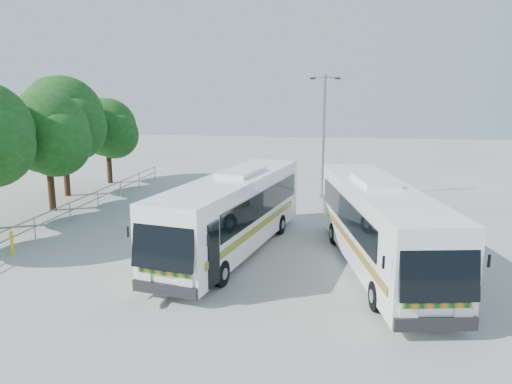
% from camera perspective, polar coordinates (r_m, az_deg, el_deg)
% --- Properties ---
extents(ground, '(100.00, 100.00, 0.00)m').
position_cam_1_polar(ground, '(20.65, 0.32, -6.69)').
color(ground, '#ADADA7').
rests_on(ground, ground).
extents(kerb_divider, '(0.40, 16.00, 0.15)m').
position_cam_1_polar(kerb_divider, '(22.93, -4.63, -4.65)').
color(kerb_divider, '#B2B2AD').
rests_on(kerb_divider, ground).
extents(railing, '(0.06, 22.00, 1.00)m').
position_cam_1_polar(railing, '(27.35, -19.52, -1.18)').
color(railing, gray).
rests_on(railing, ground).
extents(tree_far_c, '(4.97, 4.69, 6.49)m').
position_cam_1_polar(tree_far_c, '(28.84, -22.69, 6.31)').
color(tree_far_c, '#382314').
rests_on(tree_far_c, ground).
extents(tree_far_d, '(5.62, 5.30, 7.33)m').
position_cam_1_polar(tree_far_d, '(32.58, -21.16, 7.92)').
color(tree_far_d, '#382314').
rests_on(tree_far_d, ground).
extents(tree_far_e, '(4.54, 4.28, 5.92)m').
position_cam_1_polar(tree_far_e, '(36.30, -16.56, 7.05)').
color(tree_far_e, '#382314').
rests_on(tree_far_e, ground).
extents(coach_main, '(4.30, 11.28, 3.07)m').
position_cam_1_polar(coach_main, '(20.05, -2.67, -2.26)').
color(coach_main, white).
rests_on(coach_main, ground).
extents(coach_adjacent, '(4.32, 11.31, 3.08)m').
position_cam_1_polar(coach_adjacent, '(18.66, 13.93, -3.64)').
color(coach_adjacent, white).
rests_on(coach_adjacent, ground).
extents(lamppost, '(1.80, 0.38, 7.35)m').
position_cam_1_polar(lamppost, '(30.14, 7.75, 6.91)').
color(lamppost, gray).
rests_on(lamppost, ground).
extents(bollard, '(0.14, 0.14, 0.93)m').
position_cam_1_polar(bollard, '(22.32, -26.12, -5.26)').
color(bollard, yellow).
rests_on(bollard, ground).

